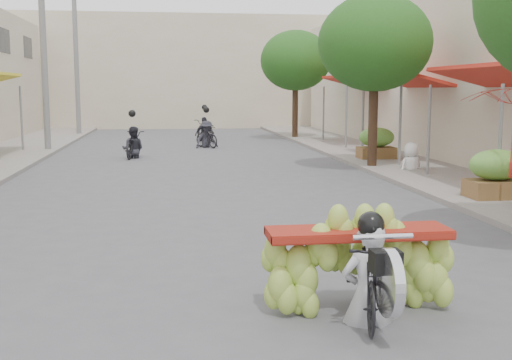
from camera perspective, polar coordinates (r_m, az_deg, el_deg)
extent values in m
cube|color=gray|center=(21.38, 13.50, 1.49)|extent=(4.00, 60.00, 0.12)
cylinder|color=slate|center=(26.19, -20.12, 5.06)|extent=(0.08, 0.08, 2.55)
cube|color=#1E2328|center=(31.69, -21.51, 11.45)|extent=(0.08, 2.00, 1.10)
cube|color=#1E2328|center=(36.57, -19.65, 11.02)|extent=(0.08, 2.00, 1.10)
cube|color=red|center=(16.75, 20.47, 8.66)|extent=(1.77, 4.20, 0.53)
cylinder|color=slate|center=(14.73, 20.86, 3.04)|extent=(0.08, 0.08, 2.55)
cylinder|color=slate|center=(18.15, 15.11, 4.14)|extent=(0.08, 0.08, 2.55)
cube|color=red|center=(22.22, 13.08, 8.69)|extent=(1.77, 4.20, 0.53)
cylinder|color=slate|center=(20.19, 12.69, 4.60)|extent=(0.08, 0.08, 2.55)
cylinder|color=slate|center=(23.78, 9.48, 5.18)|extent=(0.08, 0.08, 2.55)
cube|color=red|center=(27.91, 8.66, 8.64)|extent=(1.77, 4.20, 0.53)
cylinder|color=slate|center=(25.88, 8.03, 5.44)|extent=(0.08, 0.08, 2.55)
cylinder|color=slate|center=(29.55, 6.02, 5.79)|extent=(0.08, 0.08, 2.55)
cube|color=beige|center=(42.80, -6.92, 9.46)|extent=(20.00, 6.00, 7.00)
cylinder|color=slate|center=(26.24, -18.37, 11.10)|extent=(0.24, 0.24, 8.00)
cylinder|color=slate|center=(35.12, -15.69, 10.35)|extent=(0.24, 0.24, 8.00)
cylinder|color=#3A2719|center=(19.78, 10.36, 5.54)|extent=(0.28, 0.28, 3.20)
ellipsoid|color=#235619|center=(19.81, 10.53, 11.91)|extent=(3.40, 3.40, 2.90)
cylinder|color=#3A2719|center=(31.40, 3.50, 6.55)|extent=(0.28, 0.28, 3.20)
ellipsoid|color=#235619|center=(31.42, 3.53, 10.56)|extent=(3.40, 3.40, 2.90)
cube|color=brown|center=(14.69, 20.53, -0.51)|extent=(1.20, 0.80, 0.50)
ellipsoid|color=#62A13C|center=(14.62, 20.64, 1.74)|extent=(1.20, 0.88, 0.66)
cube|color=brown|center=(22.01, 10.64, 2.57)|extent=(1.20, 0.80, 0.50)
ellipsoid|color=#62A13C|center=(21.96, 10.68, 4.07)|extent=(1.20, 0.88, 0.66)
imported|color=black|center=(6.90, 9.84, -8.72)|extent=(0.75, 1.60, 0.91)
cylinder|color=silver|center=(6.26, 11.70, -8.93)|extent=(0.10, 0.66, 0.66)
cube|color=black|center=(6.30, 11.44, -7.11)|extent=(0.28, 0.22, 0.22)
cylinder|color=silver|center=(6.34, 11.20, -4.96)|extent=(0.60, 0.05, 0.05)
cube|color=maroon|center=(7.11, 9.07, -4.64)|extent=(2.00, 0.55, 0.10)
imported|color=silver|center=(6.70, 10.11, -3.64)|extent=(0.57, 0.42, 1.58)
sphere|color=black|center=(6.56, 10.35, 2.81)|extent=(0.28, 0.28, 0.28)
imported|color=white|center=(19.21, 13.69, 3.27)|extent=(0.86, 0.63, 1.56)
imported|color=black|center=(23.22, -10.89, 3.08)|extent=(0.93, 1.74, 0.93)
imported|color=#292A32|center=(23.17, -10.93, 4.70)|extent=(0.87, 0.63, 1.65)
sphere|color=black|center=(23.15, -10.96, 5.83)|extent=(0.26, 0.26, 0.26)
imported|color=black|center=(26.93, -4.42, 3.86)|extent=(1.18, 1.57, 0.92)
imported|color=#292A32|center=(26.89, -4.43, 5.27)|extent=(1.19, 1.01, 1.65)
sphere|color=black|center=(26.87, -4.44, 6.24)|extent=(0.26, 0.26, 0.26)
imported|color=black|center=(30.60, -4.58, 4.42)|extent=(1.18, 1.87, 0.98)
imported|color=#292A32|center=(30.57, -4.59, 5.61)|extent=(1.09, 0.83, 1.65)
sphere|color=black|center=(30.55, -4.60, 6.46)|extent=(0.26, 0.26, 0.26)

